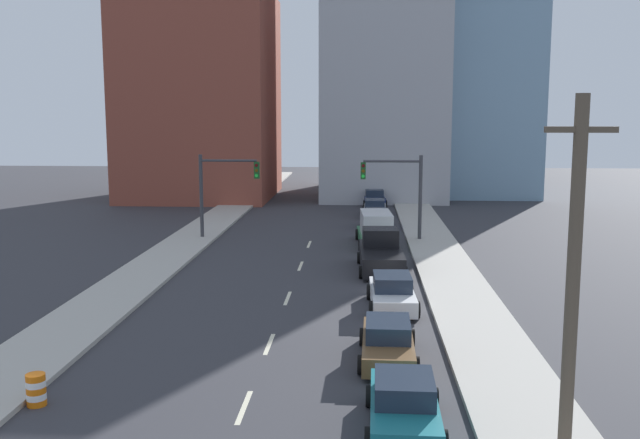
{
  "coord_description": "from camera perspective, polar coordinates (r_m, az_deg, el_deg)",
  "views": [
    {
      "loc": [
        3.33,
        -11.27,
        8.43
      ],
      "look_at": [
        0.92,
        30.16,
        2.2
      ],
      "focal_mm": 40.0,
      "sensor_mm": 36.0,
      "label": 1
    }
  ],
  "objects": [
    {
      "name": "building_brick_left",
      "position": [
        72.88,
        -9.41,
        9.72
      ],
      "size": [
        14.0,
        16.0,
        20.15
      ],
      "color": "brown",
      "rests_on": "ground"
    },
    {
      "name": "box_truck_green",
      "position": [
        45.66,
        4.49,
        -0.81
      ],
      "size": [
        2.65,
        6.33,
        2.18
      ],
      "rotation": [
        0.0,
        0.0,
        0.06
      ],
      "color": "#1E6033",
      "rests_on": "ground"
    },
    {
      "name": "sedan_teal",
      "position": [
        19.9,
        6.73,
        -14.52
      ],
      "size": [
        2.14,
        4.47,
        1.45
      ],
      "rotation": [
        0.0,
        0.0,
        -0.02
      ],
      "color": "#196B75",
      "rests_on": "ground"
    },
    {
      "name": "sedan_gray",
      "position": [
        58.69,
        4.41,
        0.9
      ],
      "size": [
        2.18,
        4.76,
        1.39
      ],
      "rotation": [
        0.0,
        0.0,
        -0.03
      ],
      "color": "slate",
      "rests_on": "ground"
    },
    {
      "name": "sedan_white",
      "position": [
        31.24,
        5.79,
        -5.86
      ],
      "size": [
        2.19,
        4.75,
        1.5
      ],
      "rotation": [
        0.0,
        0.0,
        0.03
      ],
      "color": "silver",
      "rests_on": "ground"
    },
    {
      "name": "lane_stripe_at_14m",
      "position": [
        26.67,
        -4.08,
        -9.9
      ],
      "size": [
        0.16,
        2.4,
        0.01
      ],
      "primitive_type": "cube",
      "color": "beige",
      "rests_on": "ground"
    },
    {
      "name": "utility_pole_right_near",
      "position": [
        17.4,
        19.57,
        -4.85
      ],
      "size": [
        1.6,
        0.32,
        8.86
      ],
      "color": "brown",
      "rests_on": "ground"
    },
    {
      "name": "sidewalk_left",
      "position": [
        57.11,
        -8.13,
        0.06
      ],
      "size": [
        3.21,
        88.17,
        0.18
      ],
      "color": "#ADA89E",
      "rests_on": "ground"
    },
    {
      "name": "lane_stripe_at_34m",
      "position": [
        46.11,
        -0.87,
        -1.99
      ],
      "size": [
        0.16,
        2.4,
        0.01
      ],
      "primitive_type": "cube",
      "color": "beige",
      "rests_on": "ground"
    },
    {
      "name": "traffic_barrel",
      "position": [
        22.79,
        -21.76,
        -12.53
      ],
      "size": [
        0.56,
        0.56,
        0.95
      ],
      "color": "orange",
      "rests_on": "ground"
    },
    {
      "name": "traffic_signal_right",
      "position": [
        47.01,
        6.6,
        2.7
      ],
      "size": [
        4.04,
        0.35,
        5.7
      ],
      "color": "#38383D",
      "rests_on": "ground"
    },
    {
      "name": "building_glass_right",
      "position": [
        80.0,
        11.5,
        11.66
      ],
      "size": [
        13.0,
        20.0,
        26.04
      ],
      "color": "#7A9EB7",
      "rests_on": "ground"
    },
    {
      "name": "lane_stripe_at_20m",
      "position": [
        32.92,
        -2.61,
        -6.3
      ],
      "size": [
        0.16,
        2.4,
        0.01
      ],
      "primitive_type": "cube",
      "color": "beige",
      "rests_on": "ground"
    },
    {
      "name": "sidewalk_right",
      "position": [
        56.18,
        8.04,
        -0.08
      ],
      "size": [
        3.21,
        88.17,
        0.18
      ],
      "color": "#ADA89E",
      "rests_on": "ground"
    },
    {
      "name": "sedan_navy",
      "position": [
        65.18,
        4.37,
        1.7
      ],
      "size": [
        2.22,
        4.33,
        1.52
      ],
      "rotation": [
        0.0,
        0.0,
        0.03
      ],
      "color": "#141E47",
      "rests_on": "ground"
    },
    {
      "name": "lane_stripe_at_27m",
      "position": [
        39.64,
        -1.57,
        -3.74
      ],
      "size": [
        0.16,
        2.4,
        0.01
      ],
      "primitive_type": "cube",
      "color": "beige",
      "rests_on": "ground"
    },
    {
      "name": "sedan_brown",
      "position": [
        24.96,
        5.45,
        -9.69
      ],
      "size": [
        2.07,
        4.8,
        1.4
      ],
      "rotation": [
        0.0,
        0.0,
        -0.02
      ],
      "color": "brown",
      "rests_on": "ground"
    },
    {
      "name": "pickup_truck_black",
      "position": [
        38.62,
        4.9,
        -2.77
      ],
      "size": [
        2.61,
        5.94,
        2.17
      ],
      "rotation": [
        0.0,
        0.0,
        0.03
      ],
      "color": "black",
      "rests_on": "ground"
    },
    {
      "name": "traffic_signal_left",
      "position": [
        47.88,
        -8.11,
        2.77
      ],
      "size": [
        4.04,
        0.35,
        5.7
      ],
      "color": "#38383D",
      "rests_on": "ground"
    },
    {
      "name": "building_office_center",
      "position": [
        75.46,
        5.05,
        13.9
      ],
      "size": [
        12.0,
        20.0,
        31.04
      ],
      "color": "#A8A8AD",
      "rests_on": "ground"
    },
    {
      "name": "lane_stripe_at_8m",
      "position": [
        21.41,
        -6.1,
        -14.7
      ],
      "size": [
        0.16,
        2.4,
        0.01
      ],
      "primitive_type": "cube",
      "color": "beige",
      "rests_on": "ground"
    },
    {
      "name": "sedan_blue",
      "position": [
        52.79,
        4.53,
        0.04
      ],
      "size": [
        2.09,
        4.36,
        1.41
      ],
      "rotation": [
        0.0,
        0.0,
        -0.02
      ],
      "color": "navy",
      "rests_on": "ground"
    }
  ]
}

